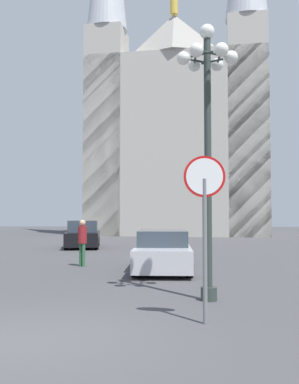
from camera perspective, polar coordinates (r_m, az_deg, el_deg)
name	(u,v)px	position (r m, az deg, el deg)	size (l,w,h in m)	color
ground_plane	(31,340)	(7.09, -15.45, -18.49)	(120.00, 120.00, 0.00)	#424244
cathedral	(178,118)	(41.78, 3.86, 9.77)	(17.31, 12.67, 38.37)	#ADA89E
stop_sign	(205,206)	(7.61, 7.35, -1.92)	(0.74, 0.08, 2.94)	slate
street_lamp	(208,118)	(9.89, 7.75, 9.73)	(1.39, 1.24, 6.24)	#2D3833
parked_car_near_black	(83,235)	(24.95, -8.84, -5.67)	(2.39, 4.34, 1.55)	black
parked_car_far_silver	(163,251)	(14.68, 1.79, -7.90)	(1.88, 4.49, 1.36)	#B7B7BC
pedestrian_walking	(82,238)	(15.99, -8.93, -6.08)	(0.32, 0.32, 1.71)	#33663F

